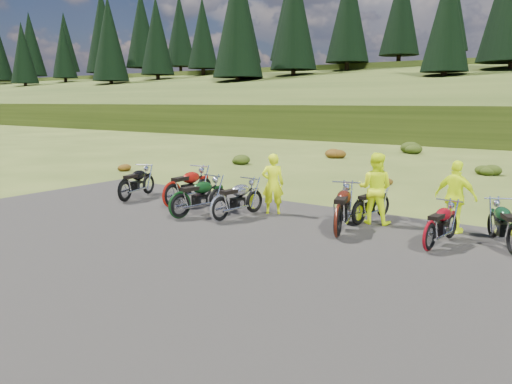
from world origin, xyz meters
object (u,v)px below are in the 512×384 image
Objects in this scene: motorcycle_0 at (125,203)px; motorcycle_7 at (512,256)px; motorcycle_3 at (220,223)px; person_middle at (273,185)px.

motorcycle_7 is (11.42, 0.88, 0.00)m from motorcycle_0.
motorcycle_0 is 11.45m from motorcycle_7.
person_middle reaches higher than motorcycle_3.
motorcycle_3 is (4.33, -0.38, 0.00)m from motorcycle_0.
motorcycle_3 reaches higher than motorcycle_7.
motorcycle_7 is at bearing 145.41° from person_middle.
motorcycle_0 is 1.20× the size of person_middle.
motorcycle_0 reaches higher than motorcycle_7.
motorcycle_0 is at bearing -15.63° from person_middle.
person_middle is at bearing -89.77° from motorcycle_0.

